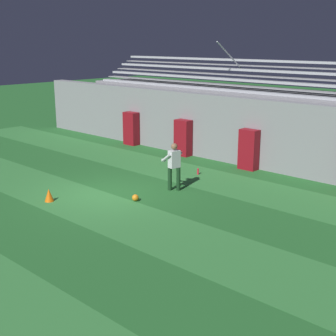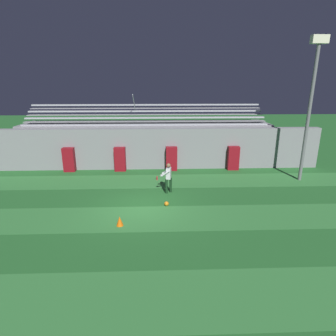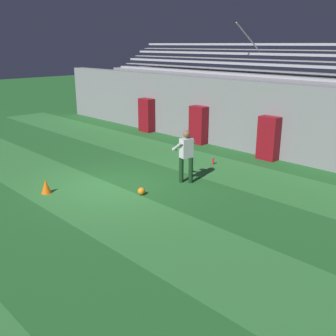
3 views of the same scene
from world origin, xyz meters
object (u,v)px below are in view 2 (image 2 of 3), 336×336
(padding_pillar_gate_right, at_px, (172,159))
(padding_pillar_far_left, at_px, (69,160))
(goalkeeper, at_px, (168,176))
(floodlight_pole, at_px, (312,93))
(water_bottle, at_px, (157,178))
(traffic_cone, at_px, (120,221))
(padding_pillar_far_right, at_px, (233,158))
(soccer_ball, at_px, (167,204))
(padding_pillar_gate_left, at_px, (120,159))

(padding_pillar_gate_right, relative_size, padding_pillar_far_left, 1.00)
(goalkeeper, bearing_deg, floodlight_pole, 12.43)
(padding_pillar_gate_right, distance_m, water_bottle, 2.33)
(padding_pillar_far_left, xyz_separation_m, floodlight_pole, (14.73, -2.28, 4.37))
(traffic_cone, height_order, water_bottle, traffic_cone)
(padding_pillar_far_left, relative_size, padding_pillar_far_right, 1.00)
(soccer_ball, height_order, traffic_cone, traffic_cone)
(padding_pillar_gate_right, height_order, goalkeeper, goalkeeper)
(goalkeeper, bearing_deg, padding_pillar_far_left, 147.93)
(floodlight_pole, distance_m, traffic_cone, 12.73)
(padding_pillar_far_right, distance_m, traffic_cone, 10.29)
(padding_pillar_far_right, distance_m, soccer_ball, 7.53)
(padding_pillar_gate_left, distance_m, goalkeeper, 5.14)
(padding_pillar_far_right, relative_size, water_bottle, 6.78)
(padding_pillar_gate_right, relative_size, floodlight_pole, 0.20)
(padding_pillar_gate_left, distance_m, soccer_ball, 6.54)
(floodlight_pole, relative_size, goalkeeper, 4.92)
(padding_pillar_gate_left, relative_size, padding_pillar_gate_right, 1.00)
(padding_pillar_gate_left, relative_size, soccer_ball, 7.40)
(padding_pillar_far_left, height_order, traffic_cone, padding_pillar_far_left)
(padding_pillar_far_right, relative_size, floodlight_pole, 0.20)
(padding_pillar_far_right, bearing_deg, padding_pillar_far_left, 180.00)
(padding_pillar_gate_left, xyz_separation_m, water_bottle, (2.49, -1.99, -0.69))
(padding_pillar_far_right, xyz_separation_m, traffic_cone, (-6.79, -7.70, -0.60))
(goalkeeper, distance_m, soccer_ball, 1.91)
(padding_pillar_far_left, xyz_separation_m, soccer_ball, (6.37, -5.79, -0.70))
(goalkeeper, height_order, water_bottle, goalkeeper)
(padding_pillar_gate_left, height_order, traffic_cone, padding_pillar_gate_left)
(floodlight_pole, height_order, traffic_cone, floodlight_pole)
(padding_pillar_gate_left, distance_m, water_bottle, 3.27)
(padding_pillar_gate_left, bearing_deg, floodlight_pole, -11.37)
(padding_pillar_gate_left, xyz_separation_m, soccer_ball, (2.96, -5.79, -0.70))
(padding_pillar_far_right, height_order, soccer_ball, padding_pillar_far_right)
(padding_pillar_gate_right, relative_size, padding_pillar_far_right, 1.00)
(padding_pillar_gate_right, height_order, soccer_ball, padding_pillar_gate_right)
(padding_pillar_far_right, relative_size, goalkeeper, 0.97)
(padding_pillar_gate_left, distance_m, traffic_cone, 7.78)
(padding_pillar_gate_left, relative_size, floodlight_pole, 0.20)
(floodlight_pole, height_order, soccer_ball, floodlight_pole)
(padding_pillar_far_left, distance_m, traffic_cone, 8.86)
(padding_pillar_gate_right, distance_m, padding_pillar_far_right, 4.24)
(padding_pillar_gate_right, bearing_deg, water_bottle, -116.49)
(padding_pillar_far_left, distance_m, goalkeeper, 7.70)
(goalkeeper, height_order, soccer_ball, goalkeeper)
(padding_pillar_gate_right, distance_m, floodlight_pole, 9.25)
(goalkeeper, bearing_deg, soccer_ball, -95.00)
(padding_pillar_far_left, height_order, goalkeeper, goalkeeper)
(traffic_cone, bearing_deg, goalkeeper, 58.90)
(padding_pillar_far_left, xyz_separation_m, water_bottle, (5.91, -1.99, -0.69))
(padding_pillar_far_left, height_order, floodlight_pole, floodlight_pole)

